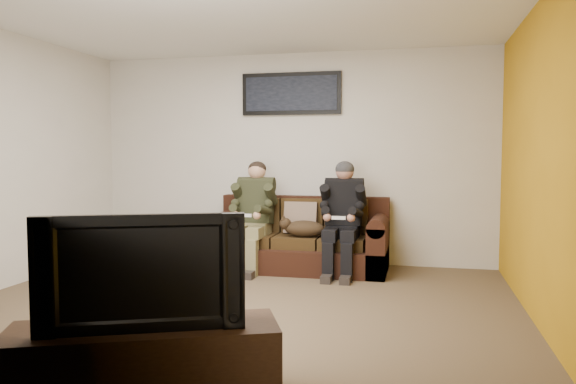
% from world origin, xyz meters
% --- Properties ---
extents(floor, '(5.00, 5.00, 0.00)m').
position_xyz_m(floor, '(0.00, 0.00, 0.00)').
color(floor, brown).
rests_on(floor, ground).
extents(ceiling, '(5.00, 5.00, 0.00)m').
position_xyz_m(ceiling, '(0.00, 0.00, 2.60)').
color(ceiling, silver).
rests_on(ceiling, ground).
extents(wall_back, '(5.00, 0.00, 5.00)m').
position_xyz_m(wall_back, '(0.00, 2.25, 1.30)').
color(wall_back, beige).
rests_on(wall_back, ground).
extents(wall_front, '(5.00, 0.00, 5.00)m').
position_xyz_m(wall_front, '(0.00, -2.25, 1.30)').
color(wall_front, beige).
rests_on(wall_front, ground).
extents(wall_right, '(0.00, 4.50, 4.50)m').
position_xyz_m(wall_right, '(2.50, 0.00, 1.30)').
color(wall_right, beige).
rests_on(wall_right, ground).
extents(accent_wall_right, '(0.00, 4.50, 4.50)m').
position_xyz_m(accent_wall_right, '(2.49, 0.00, 1.30)').
color(accent_wall_right, '#C38913').
rests_on(accent_wall_right, ground).
extents(sofa, '(2.05, 0.89, 0.84)m').
position_xyz_m(sofa, '(0.21, 1.82, 0.32)').
color(sofa, black).
rests_on(sofa, ground).
extents(throw_pillow, '(0.39, 0.19, 0.39)m').
position_xyz_m(throw_pillow, '(0.21, 1.86, 0.60)').
color(throw_pillow, '#826855').
rests_on(throw_pillow, sofa).
extents(throw_blanket, '(0.42, 0.21, 0.07)m').
position_xyz_m(throw_blanket, '(-0.41, 2.08, 0.84)').
color(throw_blanket, gray).
rests_on(throw_blanket, sofa).
extents(person_left, '(0.51, 0.87, 1.27)m').
position_xyz_m(person_left, '(-0.32, 1.65, 0.70)').
color(person_left, olive).
rests_on(person_left, sofa).
extents(person_right, '(0.51, 0.86, 1.27)m').
position_xyz_m(person_right, '(0.73, 1.65, 0.71)').
color(person_right, black).
rests_on(person_right, sofa).
extents(cat, '(0.66, 0.26, 0.24)m').
position_xyz_m(cat, '(0.29, 1.60, 0.51)').
color(cat, '#402D19').
rests_on(cat, sofa).
extents(framed_poster, '(1.25, 0.05, 0.52)m').
position_xyz_m(framed_poster, '(0.01, 2.22, 2.10)').
color(framed_poster, black).
rests_on(framed_poster, wall_back).
extents(tv_stand, '(1.49, 0.98, 0.45)m').
position_xyz_m(tv_stand, '(0.16, -1.95, 0.22)').
color(tv_stand, black).
rests_on(tv_stand, ground).
extents(television, '(1.03, 0.55, 0.61)m').
position_xyz_m(television, '(0.16, -1.95, 0.75)').
color(television, black).
rests_on(television, tv_stand).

